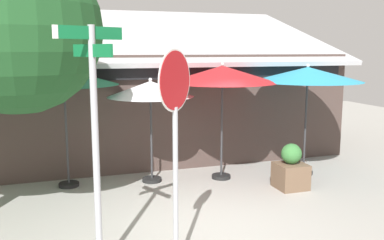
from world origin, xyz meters
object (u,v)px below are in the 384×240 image
Objects in this scene: street_sign_post at (95,126)px; patio_umbrella_forest_green_left at (64,78)px; patio_umbrella_ivory_center at (151,90)px; patio_umbrella_crimson_right at (222,75)px; stop_sign at (175,119)px; patio_umbrella_teal_far_right at (308,75)px; sidewalk_planter at (291,170)px.

street_sign_post reaches higher than patio_umbrella_forest_green_left.
patio_umbrella_ivory_center is 1.65m from patio_umbrella_crimson_right.
patio_umbrella_forest_green_left is at bearing 172.84° from patio_umbrella_ivory_center.
patio_umbrella_teal_far_right is at bearing 39.10° from stop_sign.
street_sign_post is 3.97m from patio_umbrella_ivory_center.
street_sign_post is 1.10× the size of stop_sign.
sidewalk_planter is (2.76, -1.41, -1.68)m from patio_umbrella_ivory_center.
patio_umbrella_ivory_center is 0.89× the size of patio_umbrella_teal_far_right.
patio_umbrella_crimson_right is at bearing -8.25° from patio_umbrella_forest_green_left.
patio_umbrella_crimson_right is 2.58m from sidewalk_planter.
sidewalk_planter is (1.16, -1.14, -2.00)m from patio_umbrella_crimson_right.
street_sign_post is 1.24× the size of patio_umbrella_forest_green_left.
patio_umbrella_crimson_right is 2.05m from patio_umbrella_teal_far_right.
patio_umbrella_teal_far_right is (3.62, -0.57, 0.30)m from patio_umbrella_ivory_center.
sidewalk_planter is (4.32, 2.24, -1.59)m from street_sign_post.
patio_umbrella_forest_green_left is 1.12× the size of patio_umbrella_ivory_center.
stop_sign reaches higher than patio_umbrella_teal_far_right.
patio_umbrella_ivory_center is at bearing 171.02° from patio_umbrella_teal_far_right.
patio_umbrella_forest_green_left is at bearing 160.35° from sidewalk_planter.
stop_sign is at bearing -140.90° from patio_umbrella_teal_far_right.
patio_umbrella_teal_far_right reaches higher than patio_umbrella_forest_green_left.
patio_umbrella_forest_green_left is 2.67× the size of sidewalk_planter.
street_sign_post reaches higher than patio_umbrella_ivory_center.
patio_umbrella_teal_far_right is 2.68× the size of sidewalk_planter.
patio_umbrella_ivory_center is at bearing 81.82° from stop_sign.
patio_umbrella_ivory_center is (1.56, 3.65, 0.09)m from street_sign_post.
stop_sign is 4.54m from sidewalk_planter.
patio_umbrella_teal_far_right is 2.32m from sidewalk_planter.
patio_umbrella_crimson_right is (3.42, -0.50, 0.03)m from patio_umbrella_forest_green_left.
patio_umbrella_ivory_center is (0.57, 3.98, -0.01)m from stop_sign.
patio_umbrella_forest_green_left is 0.98× the size of patio_umbrella_crimson_right.
stop_sign is 4.02m from patio_umbrella_ivory_center.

